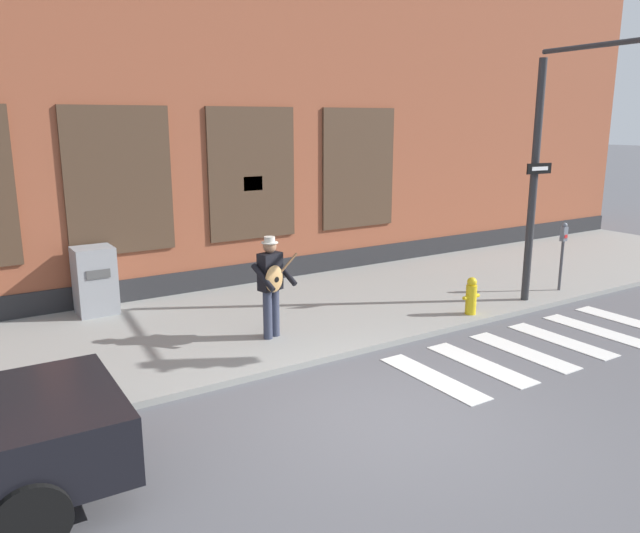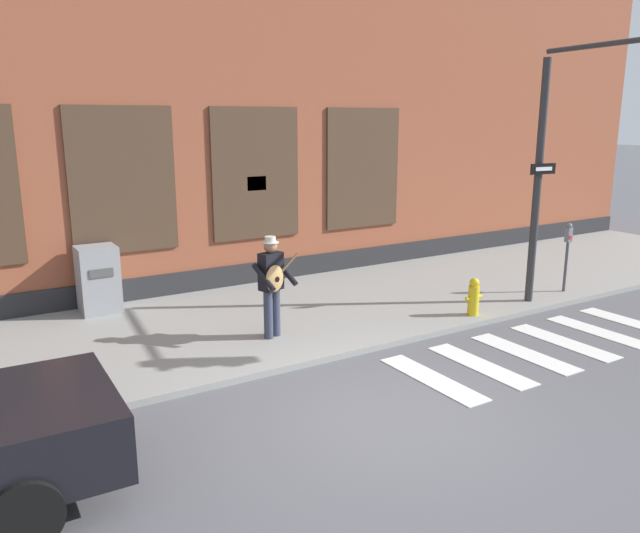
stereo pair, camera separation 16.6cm
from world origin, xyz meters
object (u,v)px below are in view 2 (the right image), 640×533
Objects in this scene: busker at (272,281)px; fire_hydrant at (474,297)px; utility_box at (98,279)px; traffic_light at (602,128)px; parking_meter at (568,247)px.

fire_hydrant is (3.69, -0.85, -0.61)m from busker.
fire_hydrant is (5.79, -3.78, -0.28)m from utility_box.
traffic_light reaches higher than fire_hydrant.
utility_box is (-7.26, 5.02, -2.74)m from traffic_light.
parking_meter is (1.32, 1.41, -2.42)m from traffic_light.
fire_hydrant is at bearing -176.41° from parking_meter.
parking_meter is at bearing 3.59° from fire_hydrant.
busker is at bearing -54.35° from utility_box.
traffic_light is at bearing -22.02° from busker.
parking_meter is 1.15× the size of utility_box.
busker is at bearing 166.98° from fire_hydrant.
busker is at bearing 174.04° from parking_meter.
busker is at bearing 157.98° from traffic_light.
utility_box is at bearing 157.22° from parking_meter.
busker is 1.35× the size of utility_box.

